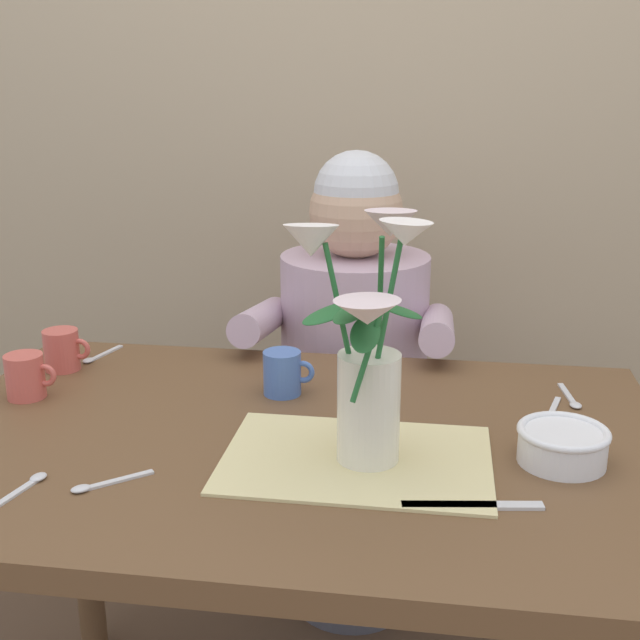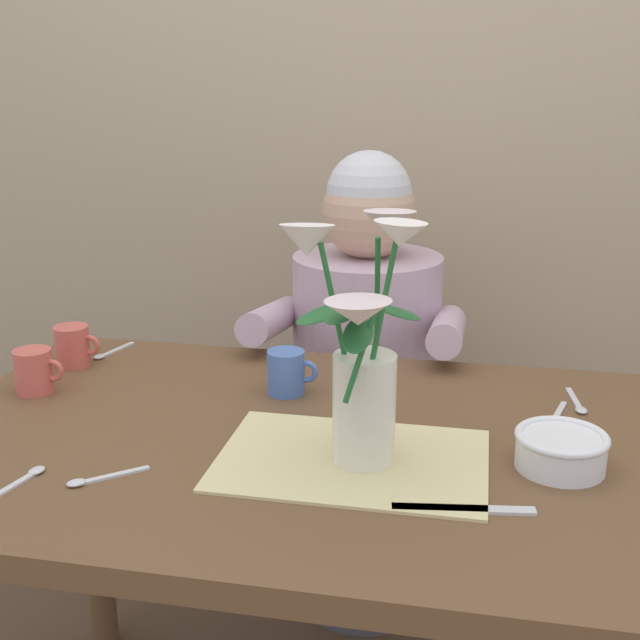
{
  "view_description": "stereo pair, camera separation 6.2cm",
  "coord_description": "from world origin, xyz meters",
  "px_view_note": "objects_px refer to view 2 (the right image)",
  "views": [
    {
      "loc": [
        0.22,
        -1.18,
        1.3
      ],
      "look_at": [
        0.04,
        0.05,
        0.92
      ],
      "focal_mm": 45.9,
      "sensor_mm": 36.0,
      "label": 1
    },
    {
      "loc": [
        0.28,
        -1.17,
        1.3
      ],
      "look_at": [
        0.04,
        0.05,
        0.92
      ],
      "focal_mm": 45.9,
      "sensor_mm": 36.0,
      "label": 2
    }
  ],
  "objects_px": {
    "flower_vase": "(362,347)",
    "tea_cup": "(35,371)",
    "ceramic_bowl": "(561,449)",
    "ceramic_mug": "(73,346)",
    "dinner_knife": "(463,509)",
    "seated_person": "(365,396)",
    "coffee_cup": "(287,372)"
  },
  "relations": [
    {
      "from": "flower_vase",
      "to": "tea_cup",
      "type": "xyz_separation_m",
      "value": [
        -0.62,
        0.16,
        -0.14
      ]
    },
    {
      "from": "ceramic_bowl",
      "to": "ceramic_mug",
      "type": "height_order",
      "value": "ceramic_mug"
    },
    {
      "from": "flower_vase",
      "to": "tea_cup",
      "type": "bearing_deg",
      "value": 165.39
    },
    {
      "from": "dinner_knife",
      "to": "ceramic_mug",
      "type": "distance_m",
      "value": 0.88
    },
    {
      "from": "seated_person",
      "to": "ceramic_mug",
      "type": "bearing_deg",
      "value": -144.74
    },
    {
      "from": "ceramic_bowl",
      "to": "coffee_cup",
      "type": "distance_m",
      "value": 0.5
    },
    {
      "from": "dinner_knife",
      "to": "ceramic_mug",
      "type": "xyz_separation_m",
      "value": [
        -0.78,
        0.42,
        0.04
      ]
    },
    {
      "from": "seated_person",
      "to": "dinner_knife",
      "type": "xyz_separation_m",
      "value": [
        0.25,
        -0.8,
        0.18
      ]
    },
    {
      "from": "ceramic_bowl",
      "to": "dinner_knife",
      "type": "distance_m",
      "value": 0.21
    },
    {
      "from": "flower_vase",
      "to": "ceramic_bowl",
      "type": "xyz_separation_m",
      "value": [
        0.29,
        0.04,
        -0.15
      ]
    },
    {
      "from": "tea_cup",
      "to": "coffee_cup",
      "type": "relative_size",
      "value": 1.0
    },
    {
      "from": "flower_vase",
      "to": "ceramic_mug",
      "type": "xyz_separation_m",
      "value": [
        -0.62,
        0.31,
        -0.14
      ]
    },
    {
      "from": "flower_vase",
      "to": "dinner_knife",
      "type": "distance_m",
      "value": 0.26
    },
    {
      "from": "seated_person",
      "to": "ceramic_mug",
      "type": "distance_m",
      "value": 0.69
    },
    {
      "from": "coffee_cup",
      "to": "flower_vase",
      "type": "bearing_deg",
      "value": -55.06
    },
    {
      "from": "coffee_cup",
      "to": "ceramic_mug",
      "type": "bearing_deg",
      "value": 172.4
    },
    {
      "from": "seated_person",
      "to": "ceramic_bowl",
      "type": "distance_m",
      "value": 0.78
    },
    {
      "from": "flower_vase",
      "to": "coffee_cup",
      "type": "relative_size",
      "value": 3.96
    },
    {
      "from": "seated_person",
      "to": "ceramic_bowl",
      "type": "xyz_separation_m",
      "value": [
        0.38,
        -0.65,
        0.21
      ]
    },
    {
      "from": "tea_cup",
      "to": "ceramic_mug",
      "type": "xyz_separation_m",
      "value": [
        0.0,
        0.14,
        0.0
      ]
    },
    {
      "from": "ceramic_mug",
      "to": "coffee_cup",
      "type": "bearing_deg",
      "value": -7.6
    },
    {
      "from": "dinner_knife",
      "to": "tea_cup",
      "type": "xyz_separation_m",
      "value": [
        -0.78,
        0.27,
        0.04
      ]
    },
    {
      "from": "seated_person",
      "to": "tea_cup",
      "type": "xyz_separation_m",
      "value": [
        -0.53,
        -0.53,
        0.22
      ]
    },
    {
      "from": "flower_vase",
      "to": "dinner_knife",
      "type": "height_order",
      "value": "flower_vase"
    },
    {
      "from": "seated_person",
      "to": "flower_vase",
      "type": "bearing_deg",
      "value": -83.23
    },
    {
      "from": "tea_cup",
      "to": "coffee_cup",
      "type": "xyz_separation_m",
      "value": [
        0.45,
        0.08,
        0.0
      ]
    },
    {
      "from": "flower_vase",
      "to": "ceramic_mug",
      "type": "bearing_deg",
      "value": 153.75
    },
    {
      "from": "dinner_knife",
      "to": "seated_person",
      "type": "bearing_deg",
      "value": 98.93
    },
    {
      "from": "seated_person",
      "to": "tea_cup",
      "type": "relative_size",
      "value": 12.2
    },
    {
      "from": "ceramic_bowl",
      "to": "coffee_cup",
      "type": "xyz_separation_m",
      "value": [
        -0.46,
        0.2,
        0.01
      ]
    },
    {
      "from": "dinner_knife",
      "to": "coffee_cup",
      "type": "bearing_deg",
      "value": 124.27
    },
    {
      "from": "seated_person",
      "to": "flower_vase",
      "type": "xyz_separation_m",
      "value": [
        0.09,
        -0.69,
        0.36
      ]
    }
  ]
}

